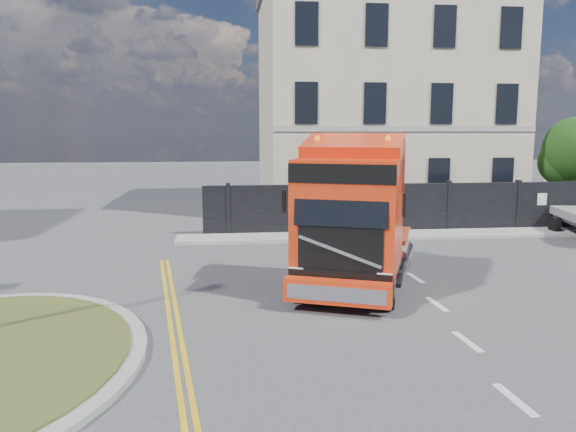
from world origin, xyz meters
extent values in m
plane|color=#424244|center=(0.00, 0.00, 0.00)|extent=(120.00, 120.00, 0.00)
cube|color=black|center=(6.00, 9.00, 1.00)|extent=(18.00, 0.25, 2.00)
cube|color=beige|center=(6.00, 16.50, 5.50)|extent=(12.00, 10.00, 11.00)
cylinder|color=#382619|center=(14.50, 12.00, 1.20)|extent=(0.24, 0.24, 2.40)
sphere|color=#183510|center=(14.00, 12.40, 2.60)|extent=(2.20, 2.20, 2.20)
cube|color=gray|center=(6.00, 8.10, 0.06)|extent=(20.00, 1.60, 0.12)
cube|color=black|center=(1.61, 2.15, 0.74)|extent=(4.52, 6.65, 0.44)
cube|color=red|center=(0.97, 0.55, 2.12)|extent=(3.23, 3.28, 2.76)
cube|color=red|center=(1.35, 1.51, 3.25)|extent=(2.61, 1.73, 1.38)
cube|color=black|center=(0.51, -0.62, 2.51)|extent=(2.03, 0.85, 1.03)
cube|color=red|center=(0.40, -0.91, 0.54)|extent=(2.41, 1.22, 0.54)
cylinder|color=black|center=(-0.30, 0.21, 0.51)|extent=(0.67, 1.07, 1.02)
cylinder|color=gray|center=(-0.30, 0.21, 0.51)|extent=(0.54, 0.65, 0.56)
cylinder|color=black|center=(1.67, -0.57, 0.51)|extent=(0.67, 1.07, 1.02)
cylinder|color=gray|center=(1.67, -0.57, 0.51)|extent=(0.54, 0.65, 0.56)
cylinder|color=black|center=(0.98, 3.46, 0.51)|extent=(0.67, 1.07, 1.02)
cylinder|color=gray|center=(0.98, 3.46, 0.51)|extent=(0.54, 0.65, 0.56)
cylinder|color=black|center=(2.96, 2.67, 0.51)|extent=(0.67, 1.07, 1.02)
cylinder|color=gray|center=(2.96, 2.67, 0.51)|extent=(0.54, 0.65, 0.56)
cylinder|color=black|center=(1.42, 4.55, 0.51)|extent=(0.67, 1.07, 1.02)
cylinder|color=gray|center=(1.42, 4.55, 0.51)|extent=(0.54, 0.65, 0.56)
cylinder|color=black|center=(3.39, 3.77, 0.51)|extent=(0.67, 1.07, 1.02)
cylinder|color=gray|center=(3.39, 3.77, 0.51)|extent=(0.54, 0.65, 0.56)
cylinder|color=black|center=(11.12, 8.03, 0.32)|extent=(0.23, 0.64, 0.64)
camera|label=1|loc=(-2.06, -12.99, 4.20)|focal=35.00mm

